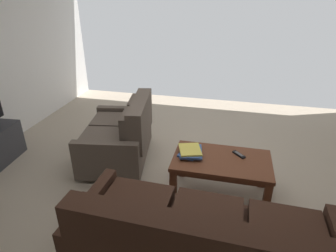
{
  "coord_description": "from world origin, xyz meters",
  "views": [
    {
      "loc": [
        -0.38,
        2.72,
        2.09
      ],
      "look_at": [
        0.16,
        0.41,
        0.94
      ],
      "focal_mm": 30.3,
      "sensor_mm": 36.0,
      "label": 1
    }
  ],
  "objects_px": {
    "loveseat_near": "(122,136)",
    "book_stack": "(190,151)",
    "sofa_main": "(202,247)",
    "coffee_table": "(221,165)",
    "tv_remote": "(239,155)"
  },
  "relations": [
    {
      "from": "loveseat_near",
      "to": "book_stack",
      "type": "bearing_deg",
      "value": 156.2
    },
    {
      "from": "sofa_main",
      "to": "loveseat_near",
      "type": "height_order",
      "value": "same"
    },
    {
      "from": "coffee_table",
      "to": "tv_remote",
      "type": "bearing_deg",
      "value": -146.34
    },
    {
      "from": "tv_remote",
      "to": "book_stack",
      "type": "bearing_deg",
      "value": 10.56
    },
    {
      "from": "sofa_main",
      "to": "book_stack",
      "type": "height_order",
      "value": "sofa_main"
    },
    {
      "from": "coffee_table",
      "to": "tv_remote",
      "type": "height_order",
      "value": "tv_remote"
    },
    {
      "from": "loveseat_near",
      "to": "book_stack",
      "type": "distance_m",
      "value": 1.07
    },
    {
      "from": "book_stack",
      "to": "tv_remote",
      "type": "distance_m",
      "value": 0.53
    },
    {
      "from": "loveseat_near",
      "to": "coffee_table",
      "type": "relative_size",
      "value": 1.24
    },
    {
      "from": "book_stack",
      "to": "coffee_table",
      "type": "bearing_deg",
      "value": 176.79
    },
    {
      "from": "sofa_main",
      "to": "tv_remote",
      "type": "relative_size",
      "value": 13.75
    },
    {
      "from": "sofa_main",
      "to": "book_stack",
      "type": "distance_m",
      "value": 1.16
    },
    {
      "from": "loveseat_near",
      "to": "coffee_table",
      "type": "bearing_deg",
      "value": 161.21
    },
    {
      "from": "sofa_main",
      "to": "loveseat_near",
      "type": "relative_size",
      "value": 1.58
    },
    {
      "from": "loveseat_near",
      "to": "coffee_table",
      "type": "height_order",
      "value": "loveseat_near"
    }
  ]
}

